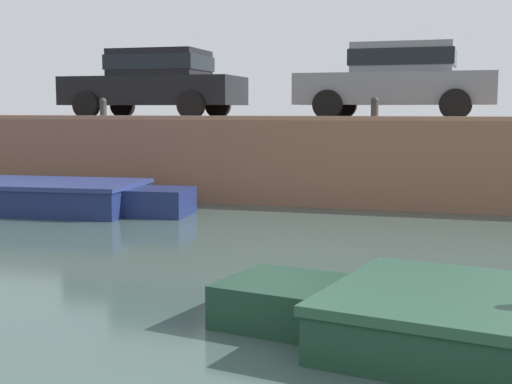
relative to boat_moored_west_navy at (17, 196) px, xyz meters
name	(u,v)px	position (x,y,z in m)	size (l,w,h in m)	color
ground_plane	(320,281)	(6.49, -3.77, -0.28)	(400.00, 400.00, 0.00)	#384C47
far_quay_wall	(399,156)	(6.49, 4.89, 0.55)	(60.00, 6.00, 1.66)	brown
far_wall_coping	(385,118)	(6.49, 2.01, 1.42)	(60.00, 0.24, 0.08)	#9F6C52
boat_moored_west_navy	(17,196)	(0.00, 0.00, 0.00)	(6.26, 2.34, 0.55)	navy
car_leftmost_black	(156,81)	(1.10, 3.83, 2.23)	(4.03, 2.06, 1.54)	black
car_left_inner_grey	(398,78)	(6.55, 3.82, 2.23)	(4.01, 1.95, 1.54)	slate
mooring_bollard_west	(103,108)	(0.65, 2.14, 1.62)	(0.15, 0.15, 0.45)	#2D2B28
mooring_bollard_mid	(375,108)	(6.29, 2.14, 1.62)	(0.15, 0.15, 0.45)	#2D2B28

